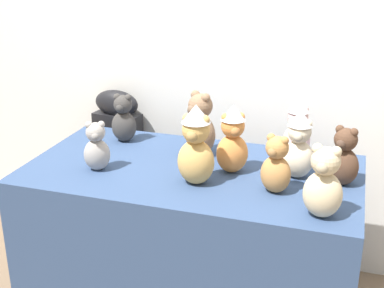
# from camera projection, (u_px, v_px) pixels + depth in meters

# --- Properties ---
(wall_back) EXTENTS (7.00, 0.08, 2.60)m
(wall_back) POSITION_uv_depth(u_px,v_px,m) (229.00, 35.00, 2.80)
(wall_back) COLOR silver
(wall_back) RESTS_ON ground_plane
(display_table) EXTENTS (1.52, 0.81, 0.79)m
(display_table) POSITION_uv_depth(u_px,v_px,m) (192.00, 243.00, 2.54)
(display_table) COLOR navy
(display_table) RESTS_ON ground_plane
(instrument_case) EXTENTS (0.29, 0.16, 0.97)m
(instrument_case) POSITION_uv_depth(u_px,v_px,m) (120.00, 167.00, 3.16)
(instrument_case) COLOR black
(instrument_case) RESTS_ON ground_plane
(teddy_bear_ash) EXTENTS (0.15, 0.14, 0.23)m
(teddy_bear_ash) POSITION_uv_depth(u_px,v_px,m) (97.00, 147.00, 2.35)
(teddy_bear_ash) COLOR gray
(teddy_bear_ash) RESTS_ON display_table
(teddy_bear_cream) EXTENTS (0.14, 0.12, 0.31)m
(teddy_bear_cream) POSITION_uv_depth(u_px,v_px,m) (299.00, 145.00, 2.26)
(teddy_bear_cream) COLOR beige
(teddy_bear_cream) RESTS_ON display_table
(teddy_bear_honey) EXTENTS (0.16, 0.14, 0.35)m
(teddy_bear_honey) POSITION_uv_depth(u_px,v_px,m) (196.00, 146.00, 2.19)
(teddy_bear_honey) COLOR tan
(teddy_bear_honey) RESTS_ON display_table
(teddy_bear_sand) EXTENTS (0.17, 0.15, 0.29)m
(teddy_bear_sand) POSITION_uv_depth(u_px,v_px,m) (323.00, 184.00, 1.93)
(teddy_bear_sand) COLOR #CCB78E
(teddy_bear_sand) RESTS_ON display_table
(teddy_bear_caramel) EXTENTS (0.16, 0.14, 0.25)m
(teddy_bear_caramel) POSITION_uv_depth(u_px,v_px,m) (276.00, 166.00, 2.13)
(teddy_bear_caramel) COLOR #B27A42
(teddy_bear_caramel) RESTS_ON display_table
(teddy_bear_mocha) EXTENTS (0.21, 0.20, 0.31)m
(teddy_bear_mocha) POSITION_uv_depth(u_px,v_px,m) (200.00, 126.00, 2.52)
(teddy_bear_mocha) COLOR #7F6047
(teddy_bear_mocha) RESTS_ON display_table
(teddy_bear_cocoa) EXTENTS (0.17, 0.16, 0.26)m
(teddy_bear_cocoa) POSITION_uv_depth(u_px,v_px,m) (344.00, 158.00, 2.20)
(teddy_bear_cocoa) COLOR #4C3323
(teddy_bear_cocoa) RESTS_ON display_table
(teddy_bear_ginger) EXTENTS (0.18, 0.17, 0.32)m
(teddy_bear_ginger) POSITION_uv_depth(u_px,v_px,m) (233.00, 140.00, 2.31)
(teddy_bear_ginger) COLOR #D17F3D
(teddy_bear_ginger) RESTS_ON display_table
(teddy_bear_blush) EXTENTS (0.17, 0.16, 0.29)m
(teddy_bear_blush) POSITION_uv_depth(u_px,v_px,m) (297.00, 129.00, 2.48)
(teddy_bear_blush) COLOR beige
(teddy_bear_blush) RESTS_ON display_table
(teddy_bear_charcoal) EXTENTS (0.13, 0.12, 0.25)m
(teddy_bear_charcoal) POSITION_uv_depth(u_px,v_px,m) (124.00, 119.00, 2.70)
(teddy_bear_charcoal) COLOR #383533
(teddy_bear_charcoal) RESTS_ON display_table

